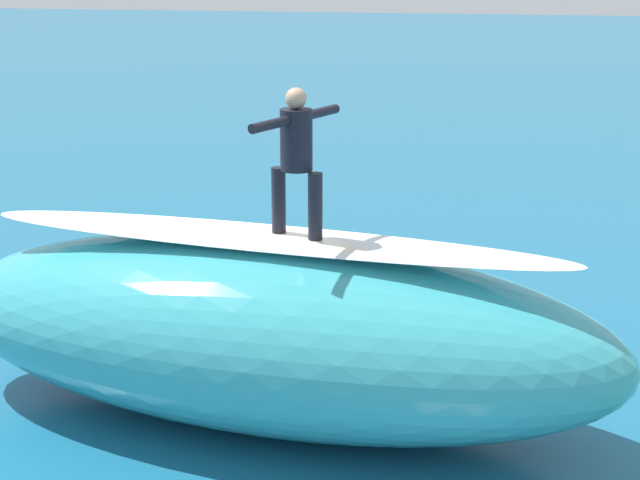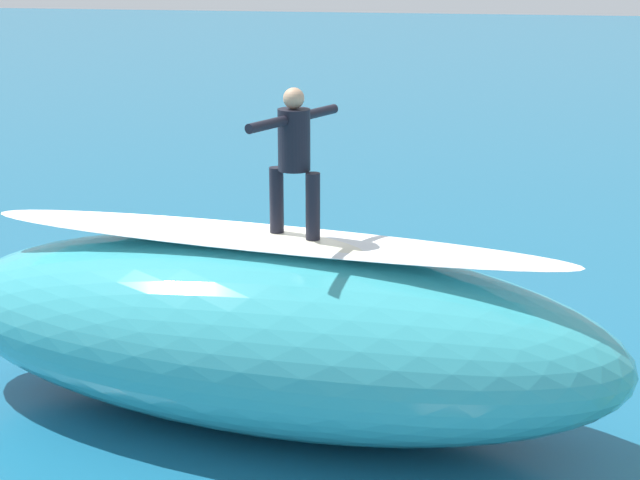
% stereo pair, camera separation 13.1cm
% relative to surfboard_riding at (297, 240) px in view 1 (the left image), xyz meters
% --- Properties ---
extents(ground_plane, '(120.00, 120.00, 0.00)m').
position_rel_surfboard_riding_xyz_m(ground_plane, '(0.94, -1.62, -2.01)').
color(ground_plane, '#196084').
extents(wave_crest, '(7.73, 3.71, 1.97)m').
position_rel_surfboard_riding_xyz_m(wave_crest, '(0.31, -0.04, -1.03)').
color(wave_crest, teal).
rests_on(wave_crest, ground_plane).
extents(wave_foam_lip, '(6.38, 1.83, 0.08)m').
position_rel_surfboard_riding_xyz_m(wave_foam_lip, '(0.31, -0.04, -0.01)').
color(wave_foam_lip, white).
rests_on(wave_foam_lip, wave_crest).
extents(surfboard_riding, '(1.94, 1.22, 0.09)m').
position_rel_surfboard_riding_xyz_m(surfboard_riding, '(0.00, 0.00, 0.00)').
color(surfboard_riding, '#EAE5C6').
rests_on(surfboard_riding, wave_crest).
extents(surfer_riding, '(0.67, 1.32, 1.48)m').
position_rel_surfboard_riding_xyz_m(surfer_riding, '(-0.00, 0.00, 0.91)').
color(surfer_riding, black).
rests_on(surfer_riding, surfboard_riding).
extents(surfboard_paddling, '(2.15, 1.49, 0.09)m').
position_rel_surfboard_riding_xyz_m(surfboard_paddling, '(0.20, -3.95, -1.97)').
color(surfboard_paddling, '#E0563D').
rests_on(surfboard_paddling, ground_plane).
extents(surfer_paddling, '(1.62, 1.02, 0.31)m').
position_rel_surfboard_riding_xyz_m(surfer_paddling, '(0.32, -4.02, -1.79)').
color(surfer_paddling, black).
rests_on(surfer_paddling, surfboard_paddling).
extents(foam_patch_near, '(0.62, 0.47, 0.15)m').
position_rel_surfboard_riding_xyz_m(foam_patch_near, '(-1.59, -2.95, -1.94)').
color(foam_patch_near, white).
rests_on(foam_patch_near, ground_plane).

